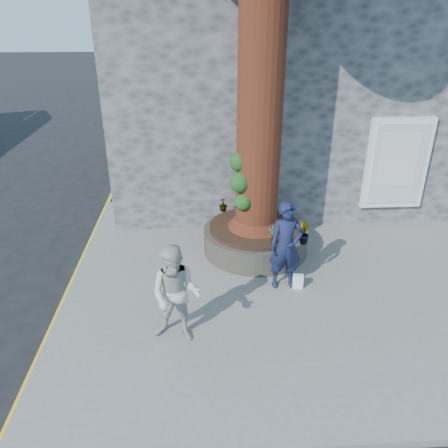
{
  "coord_description": "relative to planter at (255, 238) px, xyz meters",
  "views": [
    {
      "loc": [
        -0.44,
        -6.55,
        4.94
      ],
      "look_at": [
        0.04,
        1.04,
        1.25
      ],
      "focal_mm": 35.0,
      "sensor_mm": 36.0,
      "label": 1
    }
  ],
  "objects": [
    {
      "name": "ground",
      "position": [
        -0.8,
        -2.0,
        -0.41
      ],
      "size": [
        120.0,
        120.0,
        0.0
      ],
      "primitive_type": "plane",
      "color": "black",
      "rests_on": "ground"
    },
    {
      "name": "pavement",
      "position": [
        0.7,
        -1.0,
        -0.35
      ],
      "size": [
        9.0,
        8.0,
        0.12
      ],
      "primitive_type": "cube",
      "color": "slate",
      "rests_on": "ground"
    },
    {
      "name": "yellow_line",
      "position": [
        -3.85,
        -1.0,
        -0.41
      ],
      "size": [
        0.1,
        30.0,
        0.01
      ],
      "primitive_type": "cube",
      "color": "yellow",
      "rests_on": "ground"
    },
    {
      "name": "stone_shop",
      "position": [
        1.7,
        5.2,
        2.75
      ],
      "size": [
        10.3,
        8.3,
        6.3
      ],
      "color": "#434548",
      "rests_on": "ground"
    },
    {
      "name": "planter",
      "position": [
        0.0,
        0.0,
        0.0
      ],
      "size": [
        2.3,
        2.3,
        0.6
      ],
      "color": "black",
      "rests_on": "pavement"
    },
    {
      "name": "man",
      "position": [
        0.37,
        -1.45,
        0.58
      ],
      "size": [
        0.66,
        0.46,
        1.75
      ],
      "primitive_type": "imported",
      "rotation": [
        0.0,
        0.0,
        0.06
      ],
      "color": "#151A39",
      "rests_on": "pavement"
    },
    {
      "name": "woman",
      "position": [
        -1.64,
        -2.85,
        0.55
      ],
      "size": [
        0.95,
        0.82,
        1.69
      ],
      "primitive_type": "imported",
      "rotation": [
        0.0,
        0.0,
        -0.25
      ],
      "color": "beige",
      "rests_on": "pavement"
    },
    {
      "name": "shopping_bag",
      "position": [
        0.63,
        -1.55,
        -0.15
      ],
      "size": [
        0.22,
        0.15,
        0.28
      ],
      "primitive_type": "cube",
      "rotation": [
        0.0,
        0.0,
        -0.18
      ],
      "color": "white",
      "rests_on": "pavement"
    },
    {
      "name": "plant_a",
      "position": [
        0.24,
        -0.85,
        0.5
      ],
      "size": [
        0.23,
        0.18,
        0.39
      ],
      "primitive_type": "imported",
      "rotation": [
        0.0,
        0.0,
        0.25
      ],
      "color": "gray",
      "rests_on": "planter"
    },
    {
      "name": "plant_b",
      "position": [
        0.85,
        -0.85,
        0.53
      ],
      "size": [
        0.29,
        0.29,
        0.45
      ],
      "primitive_type": "imported",
      "rotation": [
        0.0,
        0.0,
        1.8
      ],
      "color": "gray",
      "rests_on": "planter"
    },
    {
      "name": "plant_c",
      "position": [
        -0.67,
        0.85,
        0.47
      ],
      "size": [
        0.19,
        0.19,
        0.33
      ],
      "primitive_type": "imported",
      "rotation": [
        0.0,
        0.0,
        3.18
      ],
      "color": "gray",
      "rests_on": "planter"
    },
    {
      "name": "plant_d",
      "position": [
        0.01,
        0.85,
        0.45
      ],
      "size": [
        0.33,
        0.34,
        0.28
      ],
      "primitive_type": "imported",
      "rotation": [
        0.0,
        0.0,
        5.36
      ],
      "color": "gray",
      "rests_on": "planter"
    }
  ]
}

